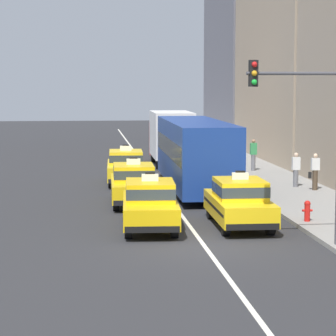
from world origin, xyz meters
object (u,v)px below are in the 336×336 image
Objects in this scene: pedestrian_trailing at (296,170)px; pedestrian_by_storefront at (315,172)px; bus_right_second at (195,151)px; taxi_left_third at (126,166)px; pedestrian_near_crosswalk at (253,155)px; taxi_left_second at (133,183)px; taxi_right_nearest at (239,202)px; fire_hydrant at (307,210)px; box_truck_right_third at (170,136)px; taxi_left_nearest at (150,204)px; traffic_light_pole at (308,121)px.

pedestrian_by_storefront is at bearing -64.31° from pedestrian_trailing.
taxi_left_third is at bearing 141.26° from bus_right_second.
pedestrian_trailing is at bearing -85.64° from pedestrian_near_crosswalk.
taxi_left_second is 2.88× the size of pedestrian_trailing.
fire_hydrant is (2.40, -0.03, -0.33)m from taxi_right_nearest.
taxi_left_third is 2.89× the size of pedestrian_trailing.
box_truck_right_third is (3.23, 14.99, 0.90)m from taxi_left_second.
taxi_left_second reaches higher than fire_hydrant.
taxi_left_second is at bearing -126.09° from pedestrian_near_crosswalk.
taxi_left_second reaches higher than pedestrian_near_crosswalk.
pedestrian_trailing is at bearing -68.56° from box_truck_right_third.
pedestrian_near_crosswalk is at bearing 84.12° from fire_hydrant.
bus_right_second is 4.78m from pedestrian_trailing.
taxi_left_second is at bearing 122.73° from taxi_right_nearest.
taxi_right_nearest is at bearing -117.60° from pedestrian_trailing.
taxi_left_second is 2.77× the size of pedestrian_by_storefront.
bus_right_second reaches higher than taxi_left_nearest.
fire_hydrant is 5.11m from traffic_light_pole.
taxi_right_nearest is 8.95m from pedestrian_by_storefront.
taxi_left_nearest reaches higher than pedestrian_trailing.
box_truck_right_third is at bearing 111.44° from pedestrian_trailing.
bus_right_second is at bearing -38.74° from taxi_left_third.
taxi_left_second is 1.00× the size of taxi_left_third.
pedestrian_trailing reaches higher than fire_hydrant.
taxi_left_nearest is at bearing -178.57° from taxi_right_nearest.
pedestrian_trailing is at bearing -6.67° from bus_right_second.
taxi_left_third is 6.33× the size of fire_hydrant.
box_truck_right_third reaches higher than bus_right_second.
taxi_right_nearest is at bearing -57.27° from taxi_left_second.
taxi_left_third reaches higher than fire_hydrant.
pedestrian_by_storefront is (8.11, 7.49, 0.10)m from taxi_left_nearest.
taxi_left_second is at bearing -128.36° from bus_right_second.
box_truck_right_third is 9.58× the size of fire_hydrant.
pedestrian_near_crosswalk is 15.27m from fire_hydrant.
taxi_left_nearest reaches higher than pedestrian_near_crosswalk.
box_truck_right_third is 24.04m from traffic_light_pole.
traffic_light_pole is (-3.26, -12.31, 2.86)m from pedestrian_trailing.
taxi_left_second is 15.36m from box_truck_right_third.
box_truck_right_third is (3.19, 8.59, 0.90)m from taxi_left_third.
taxi_left_third and taxi_right_nearest have the same top height.
pedestrian_near_crosswalk is (3.97, 15.15, 0.16)m from taxi_right_nearest.
pedestrian_near_crosswalk is 19.32m from traffic_light_pole.
box_truck_right_third is 4.37× the size of pedestrian_trailing.
pedestrian_by_storefront is 12.14m from traffic_light_pole.
taxi_left_third is 4.06m from bus_right_second.
taxi_left_third is at bearing 153.39° from pedestrian_by_storefront.
taxi_right_nearest is 0.41× the size of bus_right_second.
traffic_light_pole is at bearing -98.30° from pedestrian_near_crosswalk.
pedestrian_near_crosswalk is (4.17, 6.06, -0.78)m from bus_right_second.
pedestrian_by_storefront is at bearing 55.89° from taxi_right_nearest.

